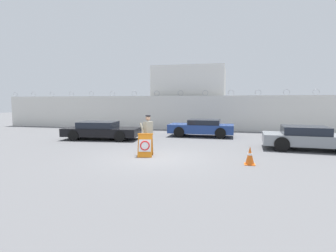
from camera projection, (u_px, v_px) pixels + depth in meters
ground_plane at (156, 157)px, 11.26m from camera, size 90.00×90.00×0.00m
perimeter_wall at (193, 113)px, 21.93m from camera, size 36.00×0.30×3.34m
building_block at (192, 98)px, 25.98m from camera, size 6.46×6.88×5.59m
barricade_sign at (145, 145)px, 11.43m from camera, size 0.74×0.75×1.02m
security_guard at (148, 132)px, 12.05m from camera, size 0.57×0.60×1.77m
traffic_cone_near at (250, 156)px, 9.93m from camera, size 0.39×0.39×0.71m
parked_car_front_coupe at (101, 130)px, 16.65m from camera, size 4.88×2.32×1.13m
parked_car_rear_sedan at (202, 128)px, 18.03m from camera, size 4.40×1.97×1.17m
parked_car_far_side at (308, 138)px, 13.01m from camera, size 4.47×2.26×1.17m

